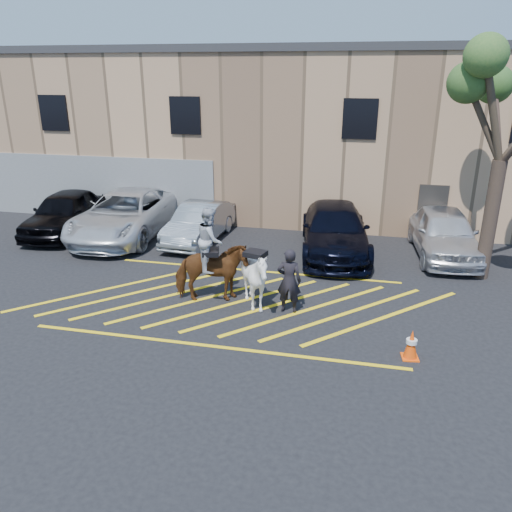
% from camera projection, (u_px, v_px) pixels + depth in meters
% --- Properties ---
extents(ground, '(90.00, 90.00, 0.00)m').
position_uv_depth(ground, '(239.00, 298.00, 14.74)').
color(ground, black).
rests_on(ground, ground).
extents(car_black_suv, '(2.54, 5.21, 1.71)m').
position_uv_depth(car_black_suv, '(65.00, 212.00, 20.48)').
color(car_black_suv, black).
rests_on(car_black_suv, ground).
extents(car_white_pickup, '(3.26, 6.56, 1.79)m').
position_uv_depth(car_white_pickup, '(126.00, 214.00, 20.06)').
color(car_white_pickup, silver).
rests_on(car_white_pickup, ground).
extents(car_silver_sedan, '(1.83, 4.52, 1.46)m').
position_uv_depth(car_silver_sedan, '(199.00, 223.00, 19.50)').
color(car_silver_sedan, '#8E959A').
rests_on(car_silver_sedan, ground).
extents(car_blue_suv, '(3.07, 6.06, 1.69)m').
position_uv_depth(car_blue_suv, '(335.00, 230.00, 18.28)').
color(car_blue_suv, black).
rests_on(car_blue_suv, ground).
extents(car_white_suv, '(2.38, 5.15, 1.71)m').
position_uv_depth(car_white_suv, '(444.00, 233.00, 17.91)').
color(car_white_suv, silver).
rests_on(car_white_suv, ground).
extents(handler, '(0.67, 0.44, 1.85)m').
position_uv_depth(handler, '(289.00, 281.00, 13.63)').
color(handler, black).
rests_on(handler, ground).
extents(warehouse, '(32.42, 10.20, 7.30)m').
position_uv_depth(warehouse, '(299.00, 129.00, 24.44)').
color(warehouse, tan).
rests_on(warehouse, ground).
extents(hatching_zone, '(12.60, 5.12, 0.01)m').
position_uv_depth(hatching_zone, '(237.00, 302.00, 14.46)').
color(hatching_zone, yellow).
rests_on(hatching_zone, ground).
extents(mounted_bay, '(2.30, 1.47, 2.80)m').
position_uv_depth(mounted_bay, '(211.00, 265.00, 14.18)').
color(mounted_bay, brown).
rests_on(mounted_bay, ground).
extents(saddled_white, '(1.87, 2.00, 1.83)m').
position_uv_depth(saddled_white, '(255.00, 278.00, 13.84)').
color(saddled_white, white).
rests_on(saddled_white, ground).
extents(traffic_cone, '(0.42, 0.42, 0.73)m').
position_uv_depth(traffic_cone, '(411.00, 344.00, 11.55)').
color(traffic_cone, '#FF500A').
rests_on(traffic_cone, ground).
extents(tree, '(3.99, 4.37, 7.31)m').
position_uv_depth(tree, '(511.00, 94.00, 14.28)').
color(tree, '#413427').
rests_on(tree, ground).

